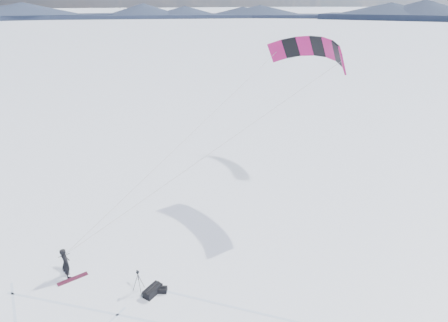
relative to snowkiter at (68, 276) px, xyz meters
name	(u,v)px	position (x,y,z in m)	size (l,w,h in m)	color
ground	(118,298)	(2.06, -2.58, 0.00)	(1800.00, 1800.00, 0.00)	white
horizon_hills	(111,248)	(2.06, -2.58, 2.84)	(704.47, 706.88, 8.00)	#1A263B
snow_tracks	(87,312)	(0.62, -2.90, 0.00)	(13.93, 10.25, 0.01)	silver
snowkiter	(68,276)	(0.00, 0.00, 0.00)	(0.61, 0.40, 1.68)	black
snowboard	(73,279)	(0.19, -0.32, 0.02)	(1.48, 0.28, 0.04)	maroon
tripod	(138,278)	(3.08, -2.55, 0.78)	(0.60, 0.53, 1.20)	black
gear_bag_a	(153,290)	(3.63, -2.98, 0.19)	(1.05, 0.91, 0.43)	black
gear_bag_b	(160,290)	(3.98, -3.00, 0.14)	(0.76, 0.60, 0.31)	black
power_kite	(312,52)	(16.41, 3.31, 9.92)	(17.71, 6.41, 9.58)	#AC1059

